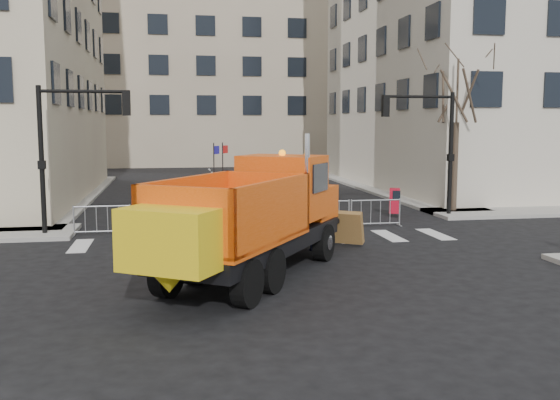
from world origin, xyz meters
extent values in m
plane|color=black|center=(0.00, 0.00, 0.00)|extent=(120.00, 120.00, 0.00)
cube|color=gray|center=(0.00, 8.50, 0.07)|extent=(64.00, 5.00, 0.15)
cube|color=tan|center=(0.00, 52.00, 12.00)|extent=(30.00, 18.00, 24.00)
cylinder|color=black|center=(-8.00, 7.50, 2.70)|extent=(0.18, 0.18, 5.40)
cylinder|color=black|center=(8.50, 9.50, 2.70)|extent=(0.18, 0.18, 5.40)
cube|color=black|center=(-1.35, 0.29, 0.95)|extent=(5.85, 7.27, 0.45)
cylinder|color=black|center=(-0.81, 3.04, 0.55)|extent=(0.89, 1.11, 1.10)
cylinder|color=black|center=(0.95, 1.89, 0.55)|extent=(0.89, 1.11, 1.10)
cylinder|color=black|center=(-2.93, -0.22, 0.55)|extent=(0.89, 1.11, 1.10)
cylinder|color=black|center=(-1.18, -1.37, 0.55)|extent=(0.89, 1.11, 1.10)
cylinder|color=black|center=(-3.64, -1.31, 0.55)|extent=(0.89, 1.11, 1.10)
cylinder|color=black|center=(-1.88, -2.46, 0.55)|extent=(0.89, 1.11, 1.10)
cube|color=#DE4D0C|center=(0.40, 2.97, 1.65)|extent=(2.63, 2.48, 1.00)
cube|color=#DE4D0C|center=(-0.31, 1.88, 2.25)|extent=(2.79, 2.59, 1.80)
cylinder|color=silver|center=(0.16, 0.68, 2.59)|extent=(0.14, 0.14, 2.40)
cube|color=#DE4D0C|center=(-2.11, -0.88, 2.00)|extent=(4.49, 5.04, 1.65)
cube|color=yellow|center=(-3.58, -3.14, 1.70)|extent=(2.22, 1.93, 1.30)
cube|color=brown|center=(1.32, 4.39, 0.65)|extent=(2.99, 2.23, 1.12)
imported|color=black|center=(1.04, 3.44, 0.87)|extent=(0.71, 0.53, 1.74)
imported|color=black|center=(0.02, 4.83, 0.95)|extent=(0.98, 0.79, 1.90)
imported|color=black|center=(-0.08, 4.89, 0.84)|extent=(0.73, 1.06, 1.67)
imported|color=#C5C917|center=(-4.30, 6.80, 1.00)|extent=(1.16, 0.75, 1.70)
cube|color=#B40D22|center=(6.19, 10.02, 0.70)|extent=(0.56, 0.53, 1.10)
camera|label=1|loc=(-3.53, -15.82, 4.05)|focal=40.00mm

